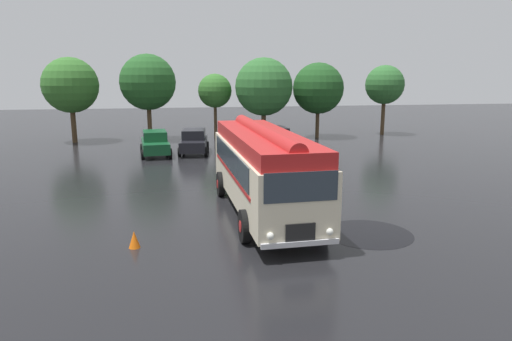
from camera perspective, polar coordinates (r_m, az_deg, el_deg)
name	(u,v)px	position (r m, az deg, el deg)	size (l,w,h in m)	color
ground_plane	(274,214)	(18.15, 2.30, -5.42)	(120.00, 120.00, 0.00)	black
vintage_bus	(263,166)	(17.84, 0.86, 0.57)	(3.10, 10.20, 3.49)	beige
car_near_left	(155,143)	(31.71, -12.49, 3.38)	(2.25, 4.34, 1.66)	#144C28
car_mid_left	(194,141)	(32.08, -7.77, 3.65)	(2.31, 4.36, 1.66)	black
car_mid_right	(239,139)	(32.69, -2.17, 3.90)	(2.33, 4.37, 1.66)	#B7BABF
car_far_right	(276,138)	(33.29, 2.50, 4.05)	(2.13, 4.28, 1.66)	black
tree_far_left	(72,86)	(39.51, -22.05, 9.77)	(4.38, 4.38, 6.76)	#4C3823
tree_left_of_centre	(148,83)	(38.92, -13.30, 10.65)	(4.56, 4.56, 7.06)	#4C3823
tree_centre	(215,91)	(39.33, -5.18, 9.84)	(2.85, 2.85, 5.47)	#4C3823
tree_right_of_centre	(265,87)	(38.44, 1.15, 10.36)	(4.79, 4.79, 6.79)	#4C3823
tree_far_right	(319,87)	(39.89, 7.88, 10.25)	(4.34, 4.34, 6.41)	#4C3823
tree_extra_right	(385,85)	(43.27, 15.82, 10.29)	(3.47, 3.47, 6.23)	#4C3823
traffic_cone	(134,239)	(15.14, -14.97, -8.32)	(0.36, 0.36, 0.55)	orange
puddle_patch	(368,234)	(16.41, 13.86, -7.67)	(3.05, 3.05, 0.01)	black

